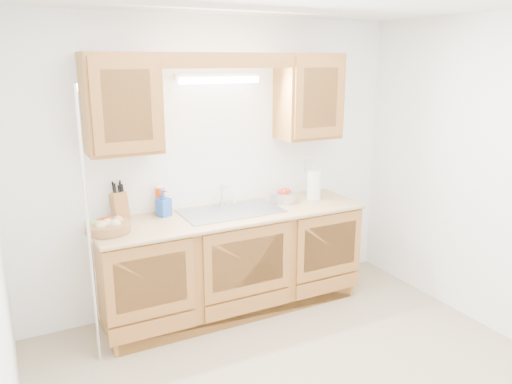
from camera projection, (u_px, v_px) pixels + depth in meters
room at (311, 209)px, 3.09m from camera, size 3.52×3.50×2.50m
base_cabinets at (232, 262)px, 4.33m from camera, size 2.20×0.60×0.86m
countertop at (232, 215)px, 4.20m from camera, size 2.30×0.63×0.04m
upper_cabinet_left at (121, 104)px, 3.72m from camera, size 0.55×0.33×0.75m
upper_cabinet_right at (309, 96)px, 4.46m from camera, size 0.55×0.33×0.75m
valance at (230, 60)px, 3.88m from camera, size 2.20×0.05×0.12m
fluorescent_fixture at (219, 78)px, 4.11m from camera, size 0.76×0.08×0.08m
sink at (231, 220)px, 4.24m from camera, size 0.84×0.46×0.36m
wire_shelf_pole at (89, 232)px, 3.43m from camera, size 0.03×0.03×2.00m
outlet_plate at (308, 166)px, 4.82m from camera, size 0.08×0.01×0.12m
fruit_basket at (108, 226)px, 3.71m from camera, size 0.38×0.38×0.10m
knife_block at (120, 206)px, 3.98m from camera, size 0.13×0.19×0.32m
orange_canister at (160, 200)px, 4.15m from camera, size 0.10×0.10×0.23m
soap_bottle at (163, 203)px, 4.08m from camera, size 0.13×0.13×0.22m
sponge at (161, 212)px, 4.18m from camera, size 0.12×0.10×0.02m
paper_towel at (314, 186)px, 4.55m from camera, size 0.15×0.15×0.32m
apple_bowl at (283, 196)px, 4.49m from camera, size 0.27×0.27×0.13m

